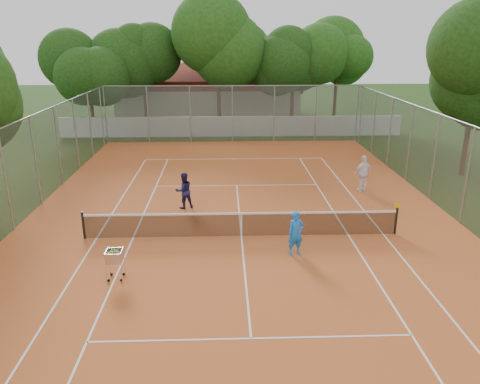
{
  "coord_description": "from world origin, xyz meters",
  "views": [
    {
      "loc": [
        -0.64,
        -16.42,
        7.28
      ],
      "look_at": [
        0.0,
        1.5,
        1.3
      ],
      "focal_mm": 35.0,
      "sensor_mm": 36.0,
      "label": 1
    }
  ],
  "objects_px": {
    "tennis_net": "(241,224)",
    "ball_hopper": "(115,264)",
    "clubhouse": "(209,92)",
    "player_near": "(296,233)",
    "player_far_right": "(364,173)",
    "player_far_left": "(184,191)"
  },
  "relations": [
    {
      "from": "player_near",
      "to": "player_far_right",
      "type": "xyz_separation_m",
      "value": [
        4.38,
        6.96,
        0.1
      ]
    },
    {
      "from": "clubhouse",
      "to": "player_far_left",
      "type": "height_order",
      "value": "clubhouse"
    },
    {
      "from": "player_far_left",
      "to": "player_far_right",
      "type": "relative_size",
      "value": 0.91
    },
    {
      "from": "clubhouse",
      "to": "player_near",
      "type": "xyz_separation_m",
      "value": [
        3.82,
        -30.62,
        -1.39
      ]
    },
    {
      "from": "ball_hopper",
      "to": "tennis_net",
      "type": "bearing_deg",
      "value": 58.86
    },
    {
      "from": "tennis_net",
      "to": "ball_hopper",
      "type": "bearing_deg",
      "value": -141.96
    },
    {
      "from": "clubhouse",
      "to": "player_far_right",
      "type": "height_order",
      "value": "clubhouse"
    },
    {
      "from": "clubhouse",
      "to": "ball_hopper",
      "type": "relative_size",
      "value": 15.37
    },
    {
      "from": "player_far_left",
      "to": "player_far_right",
      "type": "height_order",
      "value": "player_far_right"
    },
    {
      "from": "tennis_net",
      "to": "player_far_right",
      "type": "distance_m",
      "value": 8.19
    },
    {
      "from": "tennis_net",
      "to": "player_near",
      "type": "bearing_deg",
      "value": -41.64
    },
    {
      "from": "clubhouse",
      "to": "ball_hopper",
      "type": "xyz_separation_m",
      "value": [
        -2.07,
        -32.18,
        -1.65
      ]
    },
    {
      "from": "player_far_right",
      "to": "player_near",
      "type": "bearing_deg",
      "value": 38.75
    },
    {
      "from": "ball_hopper",
      "to": "player_far_left",
      "type": "bearing_deg",
      "value": 96.32
    },
    {
      "from": "clubhouse",
      "to": "player_near",
      "type": "distance_m",
      "value": 30.89
    },
    {
      "from": "player_near",
      "to": "player_far_right",
      "type": "height_order",
      "value": "player_far_right"
    },
    {
      "from": "player_far_left",
      "to": "player_near",
      "type": "bearing_deg",
      "value": 106.83
    },
    {
      "from": "tennis_net",
      "to": "clubhouse",
      "type": "relative_size",
      "value": 0.72
    },
    {
      "from": "tennis_net",
      "to": "ball_hopper",
      "type": "xyz_separation_m",
      "value": [
        -4.07,
        -3.18,
        0.04
      ]
    },
    {
      "from": "tennis_net",
      "to": "ball_hopper",
      "type": "distance_m",
      "value": 5.16
    },
    {
      "from": "tennis_net",
      "to": "player_far_right",
      "type": "relative_size",
      "value": 6.68
    },
    {
      "from": "player_near",
      "to": "ball_hopper",
      "type": "distance_m",
      "value": 6.1
    }
  ]
}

